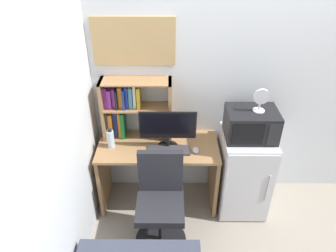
{
  "coord_description": "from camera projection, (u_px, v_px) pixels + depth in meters",
  "views": [
    {
      "loc": [
        -0.83,
        -2.86,
        2.66
      ],
      "look_at": [
        -0.84,
        -0.31,
        1.02
      ],
      "focal_mm": 34.07,
      "sensor_mm": 36.0,
      "label": 1
    }
  ],
  "objects": [
    {
      "name": "computer_mouse",
      "position": [
        196.0,
        150.0,
        3.11
      ],
      "size": [
        0.06,
        0.1,
        0.03
      ],
      "primitive_type": "ellipsoid",
      "color": "silver",
      "rests_on": "desk"
    },
    {
      "name": "desk",
      "position": [
        158.0,
        164.0,
        3.33
      ],
      "size": [
        1.21,
        0.56,
        0.77
      ],
      "color": "#997047",
      "rests_on": "ground_plane"
    },
    {
      "name": "keyboard",
      "position": [
        169.0,
        150.0,
        3.11
      ],
      "size": [
        0.42,
        0.15,
        0.02
      ],
      "primitive_type": "cube",
      "color": "#333338",
      "rests_on": "desk"
    },
    {
      "name": "wall_back",
      "position": [
        294.0,
        84.0,
        3.16
      ],
      "size": [
        6.4,
        0.04,
        2.6
      ],
      "primitive_type": "cube",
      "color": "silver",
      "rests_on": "ground_plane"
    },
    {
      "name": "microwave",
      "position": [
        251.0,
        124.0,
        3.01
      ],
      "size": [
        0.48,
        0.36,
        0.28
      ],
      "color": "black",
      "rests_on": "mini_fridge"
    },
    {
      "name": "wall_left",
      "position": [
        30.0,
        207.0,
        1.8
      ],
      "size": [
        0.04,
        4.4,
        2.6
      ],
      "primitive_type": "cube",
      "color": "silver",
      "rests_on": "ground_plane"
    },
    {
      "name": "desk_chair",
      "position": [
        160.0,
        206.0,
        2.97
      ],
      "size": [
        0.5,
        0.5,
        0.96
      ],
      "color": "black",
      "rests_on": "ground_plane"
    },
    {
      "name": "wall_corkboard",
      "position": [
        134.0,
        41.0,
        2.9
      ],
      "size": [
        0.76,
        0.02,
        0.45
      ],
      "primitive_type": "cube",
      "color": "tan"
    },
    {
      "name": "water_bottle",
      "position": [
        111.0,
        139.0,
        3.13
      ],
      "size": [
        0.07,
        0.07,
        0.21
      ],
      "color": "silver",
      "rests_on": "desk"
    },
    {
      "name": "monitor",
      "position": [
        168.0,
        128.0,
        3.05
      ],
      "size": [
        0.55,
        0.2,
        0.4
      ],
      "color": "black",
      "rests_on": "desk"
    },
    {
      "name": "hutch_bookshelf",
      "position": [
        127.0,
        106.0,
        3.17
      ],
      "size": [
        0.69,
        0.23,
        0.63
      ],
      "color": "#997047",
      "rests_on": "desk"
    },
    {
      "name": "desk_fan",
      "position": [
        261.0,
        99.0,
        2.86
      ],
      "size": [
        0.15,
        0.11,
        0.23
      ],
      "color": "silver",
      "rests_on": "microwave"
    },
    {
      "name": "mini_fridge",
      "position": [
        243.0,
        172.0,
        3.33
      ],
      "size": [
        0.5,
        0.57,
        0.9
      ],
      "color": "silver",
      "rests_on": "ground_plane"
    }
  ]
}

